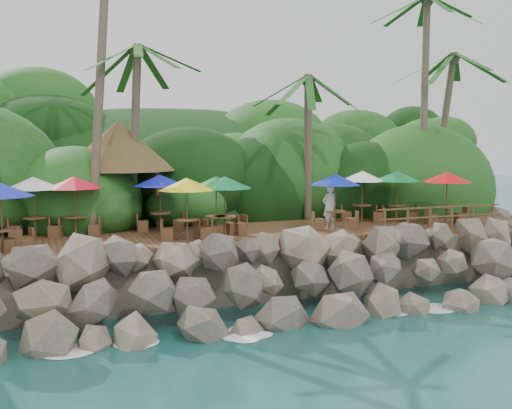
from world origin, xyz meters
name	(u,v)px	position (x,y,z in m)	size (l,w,h in m)	color
ground	(322,328)	(0.00, 0.00, 0.00)	(140.00, 140.00, 0.00)	#19514F
land_base	(195,228)	(0.00, 16.00, 1.05)	(32.00, 25.20, 2.10)	gray
jungle_hill	(168,228)	(0.00, 23.50, 0.00)	(44.80, 28.00, 15.40)	#143811
seawall	(296,280)	(0.00, 2.00, 1.15)	(29.00, 4.00, 2.30)	gray
terrace	(256,233)	(0.00, 6.00, 2.20)	(26.00, 5.00, 0.20)	brown
jungle_foliage	(200,249)	(0.00, 15.00, 0.00)	(44.00, 16.00, 12.00)	#143811
foam_line	(317,325)	(0.00, 0.30, 0.03)	(25.20, 0.80, 0.06)	white
palapa	(119,146)	(-4.97, 10.00, 5.79)	(5.01, 5.01, 4.60)	brown
dining_clusters	(217,186)	(-1.74, 5.82, 4.24)	(20.74, 5.08, 2.34)	brown
railing	(441,215)	(7.39, 3.65, 2.91)	(6.10, 0.10, 1.00)	brown
waiter	(329,207)	(3.08, 5.42, 3.24)	(0.69, 0.45, 1.89)	white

